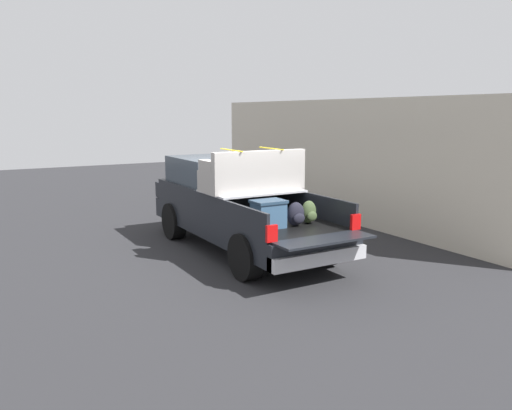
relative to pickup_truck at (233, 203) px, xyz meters
name	(u,v)px	position (x,y,z in m)	size (l,w,h in m)	color
ground_plane	(242,251)	(-0.39, 0.00, -0.99)	(40.00, 40.00, 0.00)	#262628
pickup_truck	(233,203)	(0.00, 0.00, 0.00)	(6.05, 2.06, 2.23)	black
building_facade	(335,159)	(1.54, -4.04, 0.66)	(11.89, 0.36, 3.31)	beige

